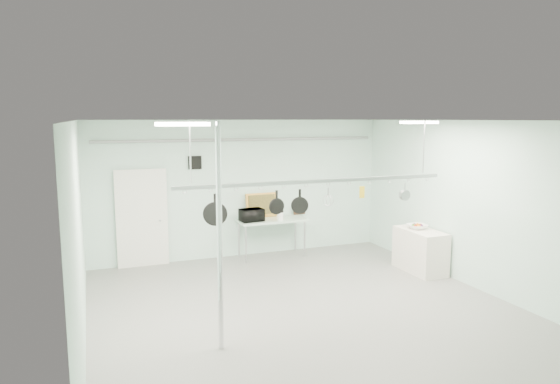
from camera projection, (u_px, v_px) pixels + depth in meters
name	position (u px, v px, depth m)	size (l,w,h in m)	color
floor	(313.00, 316.00, 8.23)	(8.00, 8.00, 0.00)	gray
ceiling	(315.00, 121.00, 7.76)	(7.00, 8.00, 0.02)	silver
back_wall	(242.00, 189.00, 11.68)	(7.00, 0.02, 3.20)	silver
right_wall	(485.00, 207.00, 9.24)	(0.02, 8.00, 3.20)	silver
door	(142.00, 219.00, 10.90)	(1.10, 0.10, 2.20)	silver
wall_vent	(195.00, 163.00, 11.18)	(0.30, 0.04, 0.30)	black
conduit_pipe	(243.00, 140.00, 11.43)	(0.07, 0.07, 6.60)	gray
chrome_pole	(220.00, 238.00, 6.84)	(0.08, 0.08, 3.20)	silver
prep_table	(272.00, 222.00, 11.65)	(1.60, 0.70, 0.91)	#B3D3BE
side_cabinet	(420.00, 251.00, 10.58)	(0.60, 1.20, 0.90)	silver
pot_rack	(317.00, 179.00, 8.25)	(4.80, 0.06, 1.00)	#B7B7BC
light_panel_left	(182.00, 124.00, 6.25)	(0.65, 0.30, 0.05)	white
light_panel_right	(419.00, 122.00, 9.17)	(0.65, 0.30, 0.05)	white
microwave	(252.00, 215.00, 11.36)	(0.52, 0.35, 0.29)	black
coffee_canister	(280.00, 216.00, 11.49)	(0.15, 0.15, 0.19)	white
painting_large	(262.00, 205.00, 11.82)	(0.78, 0.05, 0.58)	gold
painting_small	(299.00, 209.00, 12.19)	(0.30, 0.04, 0.25)	#362013
fruit_bowl	(417.00, 227.00, 10.61)	(0.40, 0.40, 0.10)	white
skillet_left	(215.00, 209.00, 7.69)	(0.37, 0.06, 0.49)	black
skillet_mid	(277.00, 202.00, 8.04)	(0.26, 0.06, 0.37)	black
skillet_right	(300.00, 201.00, 8.19)	(0.28, 0.06, 0.40)	black
whisk	(328.00, 198.00, 8.37)	(0.19, 0.19, 0.34)	silver
grater	(362.00, 192.00, 8.59)	(0.09, 0.02, 0.23)	#C47D17
saucepan	(405.00, 192.00, 8.91)	(0.19, 0.10, 0.33)	silver
fruit_cluster	(417.00, 225.00, 10.60)	(0.24, 0.24, 0.09)	#A5290F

